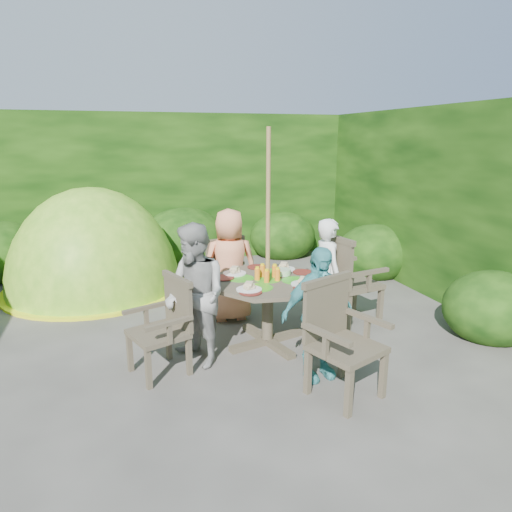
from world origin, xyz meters
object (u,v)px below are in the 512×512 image
object	(u,v)px
child_back	(230,265)
garden_chair_right	(347,278)
child_right	(328,274)
child_left	(196,296)
garden_chair_left	(165,325)
dome_tent	(96,288)
garden_chair_back	(219,273)
patio_table	(268,290)
child_front	(318,314)
parasol_pole	(268,241)
garden_chair_front	(339,337)

from	to	relation	value
child_back	garden_chair_right	bearing A→B (deg)	163.12
child_right	child_left	world-z (taller)	child_left
garden_chair_left	dome_tent	bearing A→B (deg)	173.95
garden_chair_left	garden_chair_back	xyz separation A→B (m)	(0.80, 1.34, 0.03)
patio_table	child_front	bearing A→B (deg)	-75.69
parasol_pole	garden_chair_back	world-z (taller)	parasol_pole
garden_chair_back	dome_tent	size ratio (longest dim) A/B	0.30
garden_chair_right	dome_tent	distance (m)	3.61
garden_chair_left	garden_chair_front	size ratio (longest dim) A/B	0.90
child_left	garden_chair_right	bearing A→B (deg)	82.45
child_right	dome_tent	bearing A→B (deg)	49.42
parasol_pole	child_front	world-z (taller)	parasol_pole
dome_tent	child_right	bearing A→B (deg)	-22.18
parasol_pole	garden_chair_front	bearing A→B (deg)	-75.95
garden_chair_right	garden_chair_left	size ratio (longest dim) A/B	1.17
child_front	child_left	bearing A→B (deg)	142.84
parasol_pole	child_left	xyz separation A→B (m)	(-0.77, -0.20, -0.42)
child_back	child_right	bearing A→B (deg)	154.15
garden_chair_front	child_right	xyz separation A→B (m)	(0.51, 1.27, 0.12)
garden_chair_back	parasol_pole	bearing A→B (deg)	85.70
garden_chair_right	child_back	xyz separation A→B (m)	(-1.26, 0.49, 0.13)
child_left	patio_table	bearing A→B (deg)	82.32
garden_chair_right	garden_chair_front	xyz separation A→B (m)	(-0.79, -1.35, -0.03)
child_front	dome_tent	size ratio (longest dim) A/B	0.40
child_right	child_left	size ratio (longest dim) A/B	0.93
parasol_pole	dome_tent	distance (m)	3.22
patio_table	garden_chair_right	bearing A→B (deg)	14.89
patio_table	garden_chair_back	bearing A→B (deg)	104.52
parasol_pole	garden_chair_left	bearing A→B (deg)	-165.80
garden_chair_back	child_left	distance (m)	1.38
garden_chair_left	garden_chair_front	distance (m)	1.56
garden_chair_left	child_front	world-z (taller)	child_front
garden_chair_right	child_left	bearing A→B (deg)	94.30
child_right	child_front	size ratio (longest dim) A/B	1.04
child_right	dome_tent	world-z (taller)	dome_tent
child_back	child_front	bearing A→B (deg)	109.15
child_left	child_front	world-z (taller)	child_left
dome_tent	garden_chair_back	bearing A→B (deg)	-23.44
patio_table	parasol_pole	bearing A→B (deg)	-152.59
child_left	child_back	bearing A→B (deg)	127.25
parasol_pole	child_back	bearing A→B (deg)	104.61
child_back	dome_tent	xyz separation A→B (m)	(-1.57, 1.68, -0.66)
garden_chair_back	child_left	world-z (taller)	child_left
garden_chair_right	dome_tent	world-z (taller)	dome_tent
patio_table	garden_chair_right	xyz separation A→B (m)	(1.05, 0.28, -0.06)
garden_chair_front	child_left	bearing A→B (deg)	118.40
child_back	dome_tent	world-z (taller)	dome_tent
garden_chair_back	child_back	xyz separation A→B (m)	(0.07, -0.29, 0.17)
child_left	child_right	bearing A→B (deg)	82.25
dome_tent	child_left	bearing A→B (deg)	-50.07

